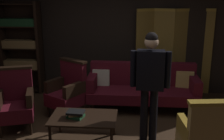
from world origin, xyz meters
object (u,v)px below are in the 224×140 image
(book_tan_leather, at_px, (76,114))
(book_black_cloth, at_px, (76,112))
(armchair_gilt_accent, at_px, (205,137))
(folding_screen, at_px, (173,51))
(book_green_cloth, at_px, (76,116))
(bookshelf, at_px, (22,47))
(coffee_table, at_px, (84,120))
(armchair_wing_left, at_px, (16,101))
(armchair_wing_right, at_px, (68,90))
(standing_figure, at_px, (150,78))
(velvet_couch, at_px, (142,86))

(book_tan_leather, xyz_separation_m, book_black_cloth, (0.00, -0.00, 0.03))
(armchair_gilt_accent, distance_m, book_black_cloth, 1.86)
(folding_screen, relative_size, book_green_cloth, 8.37)
(folding_screen, relative_size, bookshelf, 0.93)
(coffee_table, relative_size, armchair_wing_left, 0.96)
(coffee_table, bearing_deg, armchair_gilt_accent, -20.08)
(coffee_table, height_order, armchair_wing_right, armchair_wing_right)
(book_black_cloth, bearing_deg, standing_figure, 6.99)
(bookshelf, height_order, book_black_cloth, bookshelf)
(armchair_gilt_accent, height_order, armchair_wing_left, same)
(bookshelf, relative_size, book_black_cloth, 7.98)
(book_tan_leather, bearing_deg, armchair_gilt_accent, -18.07)
(folding_screen, bearing_deg, armchair_gilt_accent, -88.77)
(book_black_cloth, bearing_deg, book_green_cloth, 90.00)
(armchair_wing_left, bearing_deg, coffee_table, -16.81)
(armchair_wing_left, distance_m, book_tan_leather, 1.17)
(velvet_couch, relative_size, armchair_gilt_accent, 2.04)
(bookshelf, distance_m, armchair_wing_left, 1.96)
(book_green_cloth, bearing_deg, standing_figure, 6.99)
(bookshelf, distance_m, book_tan_leather, 2.81)
(bookshelf, bearing_deg, armchair_wing_right, -42.45)
(armchair_wing_right, distance_m, standing_figure, 1.77)
(bookshelf, distance_m, armchair_gilt_accent, 4.45)
(armchair_wing_left, xyz_separation_m, book_tan_leather, (1.10, -0.39, -0.02))
(armchair_wing_left, height_order, book_black_cloth, armchair_wing_left)
(book_green_cloth, bearing_deg, coffee_table, 14.34)
(book_green_cloth, distance_m, book_black_cloth, 0.07)
(folding_screen, bearing_deg, armchair_wing_left, -145.15)
(standing_figure, bearing_deg, bookshelf, 143.39)
(velvet_couch, bearing_deg, standing_figure, -87.19)
(folding_screen, distance_m, armchair_wing_left, 3.45)
(bookshelf, height_order, armchair_gilt_accent, bookshelf)
(folding_screen, distance_m, book_black_cloth, 2.94)
(bookshelf, bearing_deg, book_black_cloth, -52.71)
(bookshelf, relative_size, book_green_cloth, 9.03)
(armchair_wing_right, distance_m, book_green_cloth, 1.05)
(velvet_couch, bearing_deg, armchair_wing_right, -161.74)
(folding_screen, bearing_deg, coffee_table, -124.52)
(armchair_wing_left, xyz_separation_m, book_black_cloth, (1.10, -0.39, 0.02))
(book_green_cloth, bearing_deg, armchair_wing_right, 109.74)
(armchair_wing_left, distance_m, standing_figure, 2.28)
(armchair_gilt_accent, bearing_deg, standing_figure, 133.31)
(bookshelf, relative_size, armchair_wing_left, 1.97)
(velvet_couch, height_order, book_tan_leather, velvet_couch)
(armchair_wing_left, height_order, armchair_wing_right, same)
(coffee_table, xyz_separation_m, book_black_cloth, (-0.11, -0.03, 0.13))
(armchair_wing_right, bearing_deg, book_green_cloth, -70.26)
(book_tan_leather, bearing_deg, armchair_wing_left, 160.26)
(book_black_cloth, bearing_deg, armchair_wing_left, 160.26)
(armchair_wing_right, bearing_deg, book_tan_leather, -70.26)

